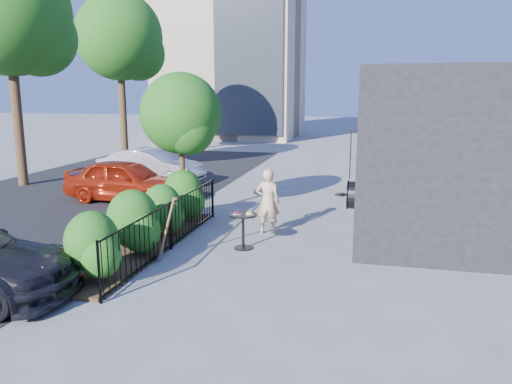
% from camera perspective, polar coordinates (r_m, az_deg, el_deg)
% --- Properties ---
extents(ground, '(120.00, 120.00, 0.00)m').
position_cam_1_polar(ground, '(10.96, -2.34, -7.11)').
color(ground, gray).
rests_on(ground, ground).
extents(shop_building, '(6.22, 9.00, 4.00)m').
position_cam_1_polar(shop_building, '(14.81, 23.73, 4.73)').
color(shop_building, black).
rests_on(shop_building, ground).
extents(fence, '(0.05, 6.05, 1.10)m').
position_cam_1_polar(fence, '(11.28, -9.74, -3.75)').
color(fence, black).
rests_on(fence, ground).
extents(planting_bed, '(1.30, 6.00, 0.08)m').
position_cam_1_polar(planting_bed, '(11.71, -12.83, -5.96)').
color(planting_bed, '#382616').
rests_on(planting_bed, ground).
extents(shrubs, '(1.10, 5.60, 1.24)m').
position_cam_1_polar(shrubs, '(11.58, -12.31, -2.74)').
color(shrubs, '#1B5714').
rests_on(shrubs, ground).
extents(patio_tree, '(2.20, 2.20, 3.94)m').
position_cam_1_polar(patio_tree, '(13.74, -8.39, 8.32)').
color(patio_tree, '#3F2B19').
rests_on(patio_tree, ground).
extents(street, '(9.00, 30.00, 0.01)m').
position_cam_1_polar(street, '(16.66, -23.21, -1.55)').
color(street, black).
rests_on(street, ground).
extents(street_tree_near, '(4.40, 4.40, 8.28)m').
position_cam_1_polar(street_tree_near, '(20.58, -26.38, 17.10)').
color(street_tree_near, '#3F2B19').
rests_on(street_tree_near, ground).
extents(street_tree_far, '(4.40, 4.40, 8.28)m').
position_cam_1_polar(street_tree_far, '(27.25, -15.27, 16.19)').
color(street_tree_far, '#3F2B19').
rests_on(street_tree_far, ground).
extents(cafe_table, '(0.63, 0.63, 0.85)m').
position_cam_1_polar(cafe_table, '(11.17, -1.48, -3.78)').
color(cafe_table, black).
rests_on(cafe_table, ground).
extents(woman, '(0.61, 0.41, 1.64)m').
position_cam_1_polar(woman, '(12.29, 1.35, -1.09)').
color(woman, tan).
rests_on(woman, ground).
extents(shovel, '(0.48, 0.18, 1.42)m').
position_cam_1_polar(shovel, '(10.44, -10.29, -4.65)').
color(shovel, brown).
rests_on(shovel, ground).
extents(car_red, '(4.11, 1.90, 1.36)m').
position_cam_1_polar(car_red, '(16.46, -14.57, 1.27)').
color(car_red, '#A6230D').
rests_on(car_red, ground).
extents(car_silver, '(4.13, 1.75, 1.32)m').
position_cam_1_polar(car_silver, '(19.51, -11.89, 2.89)').
color(car_silver, '#A2A2A6').
rests_on(car_silver, ground).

